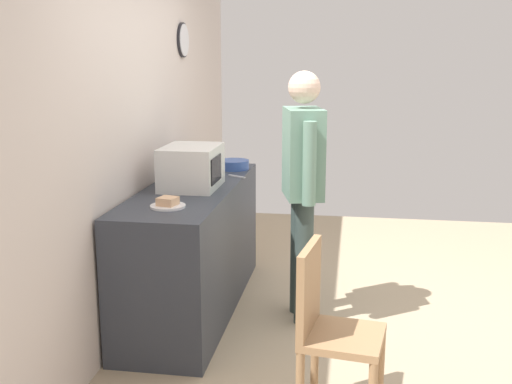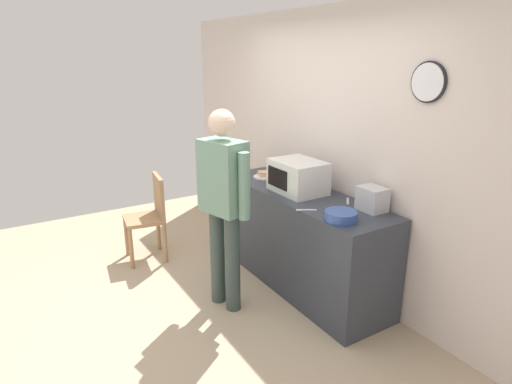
% 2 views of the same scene
% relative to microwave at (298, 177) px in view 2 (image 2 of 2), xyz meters
% --- Properties ---
extents(ground_plane, '(6.00, 6.00, 0.00)m').
position_rel_microwave_xyz_m(ground_plane, '(-0.07, -1.20, -1.09)').
color(ground_plane, tan).
extents(back_wall, '(5.40, 0.13, 2.60)m').
position_rel_microwave_xyz_m(back_wall, '(-0.06, 0.40, 0.21)').
color(back_wall, silver).
rests_on(back_wall, ground_plane).
extents(kitchen_counter, '(2.00, 0.62, 0.94)m').
position_rel_microwave_xyz_m(kitchen_counter, '(0.05, 0.02, -0.62)').
color(kitchen_counter, '#333842').
rests_on(kitchen_counter, ground_plane).
extents(microwave, '(0.50, 0.39, 0.30)m').
position_rel_microwave_xyz_m(microwave, '(0.00, 0.00, 0.00)').
color(microwave, silver).
rests_on(microwave, kitchen_counter).
extents(sandwich_plate, '(0.22, 0.22, 0.07)m').
position_rel_microwave_xyz_m(sandwich_plate, '(-0.59, 0.00, -0.13)').
color(sandwich_plate, white).
rests_on(sandwich_plate, kitchen_counter).
extents(salad_bowl, '(0.25, 0.25, 0.08)m').
position_rel_microwave_xyz_m(salad_bowl, '(0.76, -0.15, -0.11)').
color(salad_bowl, '#33519E').
rests_on(salad_bowl, kitchen_counter).
extents(toaster, '(0.22, 0.18, 0.20)m').
position_rel_microwave_xyz_m(toaster, '(0.73, 0.22, -0.05)').
color(toaster, silver).
rests_on(toaster, kitchen_counter).
extents(fork_utensil, '(0.14, 0.13, 0.01)m').
position_rel_microwave_xyz_m(fork_utensil, '(0.46, 0.21, -0.15)').
color(fork_utensil, silver).
rests_on(fork_utensil, kitchen_counter).
extents(spoon_utensil, '(0.11, 0.15, 0.01)m').
position_rel_microwave_xyz_m(spoon_utensil, '(0.45, -0.24, -0.15)').
color(spoon_utensil, silver).
rests_on(spoon_utensil, kitchen_counter).
extents(person_standing, '(0.57, 0.33, 1.76)m').
position_rel_microwave_xyz_m(person_standing, '(0.01, -0.79, -0.05)').
color(person_standing, '#384844').
rests_on(person_standing, ground_plane).
extents(wooden_chair, '(0.45, 0.45, 0.94)m').
position_rel_microwave_xyz_m(wooden_chair, '(-1.25, -1.04, -0.57)').
color(wooden_chair, '#A87F56').
rests_on(wooden_chair, ground_plane).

